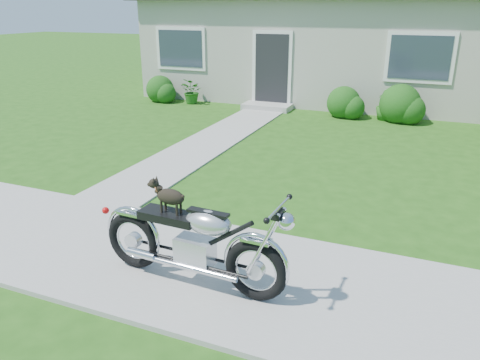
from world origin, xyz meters
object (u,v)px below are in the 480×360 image
house (346,28)px  potted_plant_left (192,91)px  potted_plant_right (386,104)px  motorcycle_with_dog (194,241)px

house → potted_plant_left: size_ratio=16.30×
potted_plant_right → motorcycle_with_dog: motorcycle_with_dog is taller
potted_plant_left → motorcycle_with_dog: motorcycle_with_dog is taller
potted_plant_left → motorcycle_with_dog: (4.76, -8.91, 0.15)m
house → potted_plant_left: bearing=-138.6°
potted_plant_left → potted_plant_right: size_ratio=0.90×
house → motorcycle_with_dog: bearing=-86.1°
potted_plant_right → house: bearing=117.9°
house → motorcycle_with_dog: house is taller
house → potted_plant_right: (1.83, -3.44, -1.73)m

